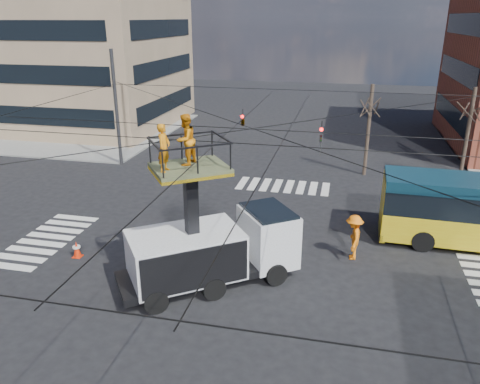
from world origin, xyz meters
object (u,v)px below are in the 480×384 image
Objects in this scene: traffic_cone at (77,249)px; flagger at (353,237)px; utility_truck at (212,233)px; worker_ground at (138,247)px.

traffic_cone is 12.14m from flagger.
utility_truck reaches higher than flagger.
worker_ground is (-3.48, 0.62, -1.33)m from utility_truck.
utility_truck is 9.36× the size of traffic_cone.
worker_ground is (2.96, -0.03, 0.45)m from traffic_cone.
utility_truck is at bearing -5.79° from traffic_cone.
flagger is (11.85, 2.58, 0.64)m from traffic_cone.
worker_ground is 9.27m from flagger.
utility_truck is 3.45× the size of flagger.
utility_truck is at bearing -60.64° from flagger.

